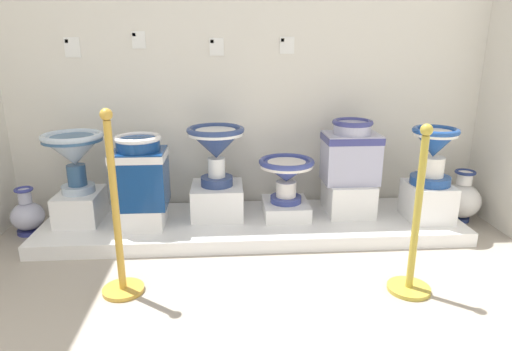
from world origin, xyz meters
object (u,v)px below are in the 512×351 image
at_px(plinth_block_rightmost, 286,209).
at_px(info_placard_first, 72,47).
at_px(antique_toilet_central_ornate, 434,149).
at_px(decorative_vase_companion, 462,199).
at_px(plinth_block_leftmost, 348,197).
at_px(antique_toilet_rightmost, 286,172).
at_px(decorative_vase_spare, 28,215).
at_px(plinth_block_squat_floral, 217,200).
at_px(stanchion_post_near_right, 414,242).
at_px(info_placard_second, 138,40).
at_px(antique_toilet_squat_floral, 216,145).
at_px(antique_toilet_pale_glazed, 140,170).
at_px(info_placard_fourth, 287,45).
at_px(info_placard_third, 217,47).
at_px(stanchion_post_near_left, 118,236).
at_px(plinth_block_tall_cobalt, 81,206).
at_px(plinth_block_pale_glazed, 144,215).
at_px(antique_toilet_tall_cobalt, 74,151).
at_px(plinth_block_central_ornate, 427,201).

relative_size(plinth_block_rightmost, info_placard_first, 2.64).
height_order(antique_toilet_central_ornate, decorative_vase_companion, antique_toilet_central_ornate).
height_order(plinth_block_leftmost, antique_toilet_central_ornate, antique_toilet_central_ornate).
height_order(antique_toilet_rightmost, decorative_vase_spare, antique_toilet_rightmost).
distance_m(plinth_block_squat_floral, stanchion_post_near_right, 1.46).
xyz_separation_m(antique_toilet_central_ornate, info_placard_first, (-2.56, 0.47, 0.69)).
bearing_deg(info_placard_first, info_placard_second, -0.00).
xyz_separation_m(antique_toilet_squat_floral, plinth_block_rightmost, (0.51, -0.05, -0.49)).
relative_size(antique_toilet_pale_glazed, plinth_block_rightmost, 1.34).
distance_m(decorative_vase_spare, stanchion_post_near_right, 2.64).
bearing_deg(decorative_vase_spare, plinth_block_leftmost, 0.30).
relative_size(antique_toilet_central_ornate, decorative_vase_spare, 1.18).
bearing_deg(info_placard_fourth, antique_toilet_rightmost, -95.61).
xyz_separation_m(plinth_block_leftmost, antique_toilet_central_ornate, (0.54, -0.17, 0.40)).
bearing_deg(antique_toilet_rightmost, info_placard_fourth, 84.39).
relative_size(antique_toilet_rightmost, info_placard_second, 3.35).
xyz_separation_m(plinth_block_leftmost, info_placard_fourth, (-0.45, 0.30, 1.10)).
xyz_separation_m(antique_toilet_rightmost, decorative_vase_companion, (1.38, 0.05, -0.26)).
height_order(info_placard_third, info_placard_fourth, info_placard_fourth).
xyz_separation_m(plinth_block_squat_floral, stanchion_post_near_right, (1.08, -0.97, 0.08)).
relative_size(plinth_block_leftmost, decorative_vase_companion, 0.95).
bearing_deg(stanchion_post_near_left, decorative_vase_companion, 19.95).
distance_m(plinth_block_tall_cobalt, antique_toilet_squat_floral, 1.08).
bearing_deg(antique_toilet_squat_floral, plinth_block_squat_floral, 180.00).
height_order(plinth_block_pale_glazed, antique_toilet_rightmost, antique_toilet_rightmost).
xyz_separation_m(plinth_block_tall_cobalt, antique_toilet_squat_floral, (0.98, 0.04, 0.43)).
bearing_deg(antique_toilet_rightmost, antique_toilet_pale_glazed, -173.92).
distance_m(antique_toilet_pale_glazed, stanchion_post_near_left, 0.74).
bearing_deg(antique_toilet_squat_floral, antique_toilet_tall_cobalt, -177.70).
xyz_separation_m(decorative_vase_spare, decorative_vase_companion, (3.27, 0.02, 0.03)).
xyz_separation_m(antique_toilet_squat_floral, info_placard_second, (-0.55, 0.30, 0.72)).
relative_size(plinth_block_rightmost, info_placard_second, 3.09).
height_order(antique_toilet_squat_floral, stanchion_post_near_left, stanchion_post_near_left).
bearing_deg(antique_toilet_squat_floral, decorative_vase_spare, -179.34).
xyz_separation_m(antique_toilet_pale_glazed, info_placard_third, (0.53, 0.45, 0.81)).
height_order(info_placard_second, info_placard_fourth, info_placard_second).
distance_m(plinth_block_tall_cobalt, plinth_block_pale_glazed, 0.48).
distance_m(plinth_block_rightmost, info_placard_first, 1.95).
height_order(plinth_block_rightmost, antique_toilet_rightmost, antique_toilet_rightmost).
relative_size(antique_toilet_squat_floral, plinth_block_central_ornate, 1.32).
bearing_deg(plinth_block_squat_floral, plinth_block_leftmost, -0.20).
distance_m(info_placard_second, stanchion_post_near_right, 2.32).
height_order(plinth_block_rightmost, stanchion_post_near_right, stanchion_post_near_right).
bearing_deg(antique_toilet_pale_glazed, plinth_block_leftmost, 5.82).
height_order(plinth_block_rightmost, decorative_vase_spare, decorative_vase_spare).
bearing_deg(plinth_block_leftmost, info_placard_third, 162.79).
bearing_deg(stanchion_post_near_right, stanchion_post_near_left, 176.49).
relative_size(antique_toilet_squat_floral, info_placard_first, 3.07).
height_order(antique_toilet_central_ornate, info_placard_third, info_placard_third).
xyz_separation_m(decorative_vase_companion, stanchion_post_near_left, (-2.41, -0.87, 0.16)).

